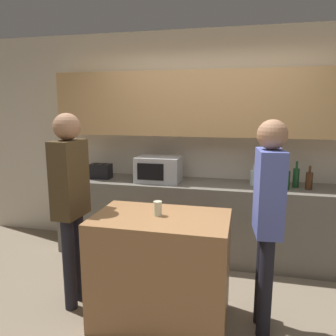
{
  "coord_description": "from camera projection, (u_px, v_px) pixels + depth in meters",
  "views": [
    {
      "loc": [
        0.41,
        -2.35,
        1.79
      ],
      "look_at": [
        -0.21,
        0.34,
        1.27
      ],
      "focal_mm": 35.0,
      "sensor_mm": 36.0,
      "label": 1
    }
  ],
  "objects": [
    {
      "name": "ground_plane",
      "position": [
        184.0,
        330.0,
        2.67
      ],
      "size": [
        14.0,
        14.0,
        0.0
      ],
      "primitive_type": "plane",
      "color": "#7F705B"
    },
    {
      "name": "back_wall",
      "position": [
        210.0,
        128.0,
        3.98
      ],
      "size": [
        6.4,
        0.4,
        2.7
      ],
      "color": "beige",
      "rests_on": "ground_plane"
    },
    {
      "name": "back_counter",
      "position": [
        205.0,
        220.0,
        3.92
      ],
      "size": [
        3.6,
        0.62,
        0.91
      ],
      "color": "#6B665B",
      "rests_on": "ground_plane"
    },
    {
      "name": "kitchen_island",
      "position": [
        161.0,
        269.0,
        2.72
      ],
      "size": [
        1.09,
        0.68,
        0.92
      ],
      "color": "#996B42",
      "rests_on": "ground_plane"
    },
    {
      "name": "microwave",
      "position": [
        159.0,
        169.0,
        3.91
      ],
      "size": [
        0.52,
        0.39,
        0.3
      ],
      "color": "#B7BABC",
      "rests_on": "back_counter"
    },
    {
      "name": "toaster",
      "position": [
        101.0,
        171.0,
        4.09
      ],
      "size": [
        0.26,
        0.16,
        0.18
      ],
      "color": "black",
      "rests_on": "back_counter"
    },
    {
      "name": "bottle_0",
      "position": [
        254.0,
        177.0,
        3.73
      ],
      "size": [
        0.08,
        0.08,
        0.23
      ],
      "color": "silver",
      "rests_on": "back_counter"
    },
    {
      "name": "bottle_1",
      "position": [
        263.0,
        176.0,
        3.67
      ],
      "size": [
        0.07,
        0.07,
        0.31
      ],
      "color": "maroon",
      "rests_on": "back_counter"
    },
    {
      "name": "bottle_2",
      "position": [
        276.0,
        179.0,
        3.56
      ],
      "size": [
        0.07,
        0.07,
        0.29
      ],
      "color": "black",
      "rests_on": "back_counter"
    },
    {
      "name": "bottle_3",
      "position": [
        287.0,
        180.0,
        3.53
      ],
      "size": [
        0.07,
        0.07,
        0.28
      ],
      "color": "#194723",
      "rests_on": "back_counter"
    },
    {
      "name": "bottle_4",
      "position": [
        296.0,
        177.0,
        3.62
      ],
      "size": [
        0.07,
        0.07,
        0.29
      ],
      "color": "#194723",
      "rests_on": "back_counter"
    },
    {
      "name": "bottle_5",
      "position": [
        309.0,
        180.0,
        3.54
      ],
      "size": [
        0.07,
        0.07,
        0.26
      ],
      "color": "#472814",
      "rests_on": "back_counter"
    },
    {
      "name": "cup_0",
      "position": [
        158.0,
        208.0,
        2.64
      ],
      "size": [
        0.07,
        0.07,
        0.12
      ],
      "color": "beige",
      "rests_on": "kitchen_island"
    },
    {
      "name": "person_left",
      "position": [
        268.0,
        209.0,
        2.5
      ],
      "size": [
        0.22,
        0.36,
        1.7
      ],
      "rotation": [
        0.0,
        0.0,
        -4.62
      ],
      "color": "black",
      "rests_on": "ground_plane"
    },
    {
      "name": "person_center",
      "position": [
        70.0,
        194.0,
        2.85
      ],
      "size": [
        0.23,
        0.35,
        1.74
      ],
      "rotation": [
        0.0,
        0.0,
        -1.64
      ],
      "color": "black",
      "rests_on": "ground_plane"
    }
  ]
}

